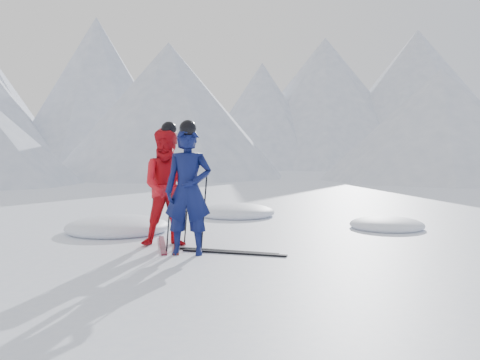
{
  "coord_description": "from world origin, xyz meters",
  "views": [
    {
      "loc": [
        -2.05,
        -8.57,
        1.58
      ],
      "look_at": [
        -1.3,
        0.5,
        1.1
      ],
      "focal_mm": 38.0,
      "sensor_mm": 36.0,
      "label": 1
    }
  ],
  "objects": [
    {
      "name": "ski_loose_a",
      "position": [
        -1.6,
        -0.54,
        0.01
      ],
      "size": [
        1.6,
        0.75,
        0.03
      ],
      "primitive_type": "cube",
      "rotation": [
        0.0,
        0.0,
        1.17
      ],
      "color": "black",
      "rests_on": "ground"
    },
    {
      "name": "pole_blue_right",
      "position": [
        -1.96,
        -0.42,
        0.66
      ],
      "size": [
        0.13,
        0.08,
        1.32
      ],
      "primitive_type": "cylinder",
      "rotation": [
        -0.04,
        0.08,
        0.0
      ],
      "color": "black",
      "rests_on": "ground"
    },
    {
      "name": "ground",
      "position": [
        0.0,
        0.0,
        0.0
      ],
      "size": [
        160.0,
        160.0,
        0.0
      ],
      "primitive_type": "plane",
      "color": "white",
      "rests_on": "ground"
    },
    {
      "name": "pole_red_left",
      "position": [
        -2.84,
        0.35,
        0.67
      ],
      "size": [
        0.13,
        0.1,
        1.34
      ],
      "primitive_type": "cylinder",
      "rotation": [
        0.06,
        0.08,
        0.0
      ],
      "color": "black",
      "rests_on": "ground"
    },
    {
      "name": "skier_blue",
      "position": [
        -2.21,
        -0.67,
        0.99
      ],
      "size": [
        0.78,
        0.56,
        1.99
      ],
      "primitive_type": "imported",
      "rotation": [
        0.0,
        0.0,
        -0.13
      ],
      "color": "#0C1449",
      "rests_on": "ground"
    },
    {
      "name": "ski_loose_b",
      "position": [
        -1.5,
        -0.69,
        0.01
      ],
      "size": [
        1.62,
        0.7,
        0.03
      ],
      "primitive_type": "cube",
      "rotation": [
        0.0,
        0.0,
        1.2
      ],
      "color": "black",
      "rests_on": "ground"
    },
    {
      "name": "ski_worn_right",
      "position": [
        -2.42,
        0.1,
        0.01
      ],
      "size": [
        0.14,
        1.7,
        0.03
      ],
      "primitive_type": "cube",
      "rotation": [
        0.0,
        0.0,
        0.03
      ],
      "color": "black",
      "rests_on": "ground"
    },
    {
      "name": "skier_red",
      "position": [
        -2.54,
        0.1,
        1.0
      ],
      "size": [
        1.02,
        0.82,
        2.01
      ],
      "primitive_type": "imported",
      "rotation": [
        0.0,
        0.0,
        0.07
      ],
      "color": "red",
      "rests_on": "ground"
    },
    {
      "name": "pole_red_right",
      "position": [
        -2.24,
        0.25,
        0.67
      ],
      "size": [
        0.13,
        0.09,
        1.34
      ],
      "primitive_type": "cylinder",
      "rotation": [
        -0.05,
        0.08,
        0.0
      ],
      "color": "black",
      "rests_on": "ground"
    },
    {
      "name": "pole_blue_left",
      "position": [
        -2.51,
        -0.52,
        0.66
      ],
      "size": [
        0.13,
        0.09,
        1.32
      ],
      "primitive_type": "cylinder",
      "rotation": [
        0.05,
        0.08,
        0.0
      ],
      "color": "black",
      "rests_on": "ground"
    },
    {
      "name": "snow_lumps",
      "position": [
        -1.11,
        2.15,
        0.0
      ],
      "size": [
        8.96,
        7.54,
        0.45
      ],
      "color": "white",
      "rests_on": "ground"
    },
    {
      "name": "ski_worn_left",
      "position": [
        -2.66,
        0.1,
        0.01
      ],
      "size": [
        0.26,
        1.7,
        0.03
      ],
      "primitive_type": "cube",
      "rotation": [
        0.0,
        0.0,
        0.1
      ],
      "color": "black",
      "rests_on": "ground"
    },
    {
      "name": "mountain_range",
      "position": [
        5.71,
        35.31,
        6.72
      ],
      "size": [
        106.15,
        62.94,
        15.53
      ],
      "color": "#B2BCD1",
      "rests_on": "ground"
    }
  ]
}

